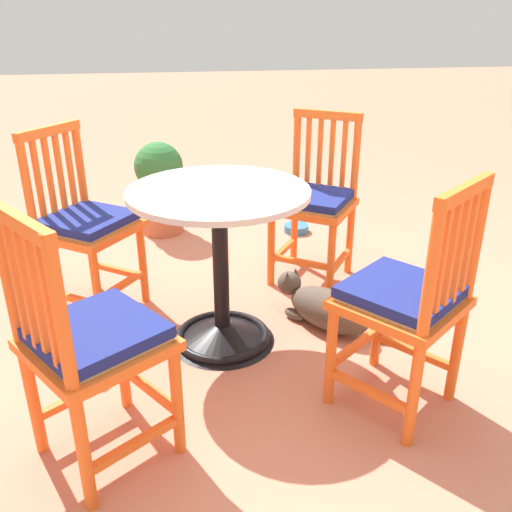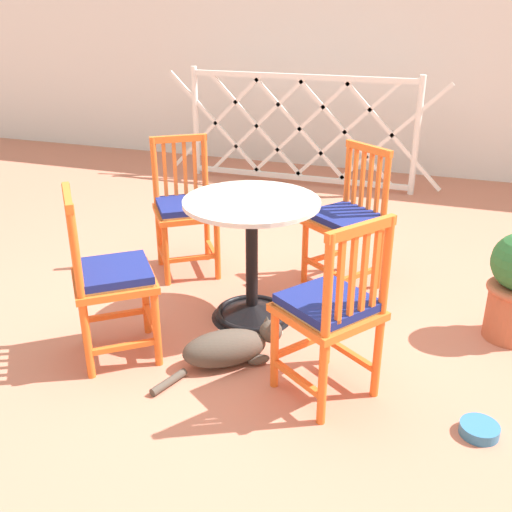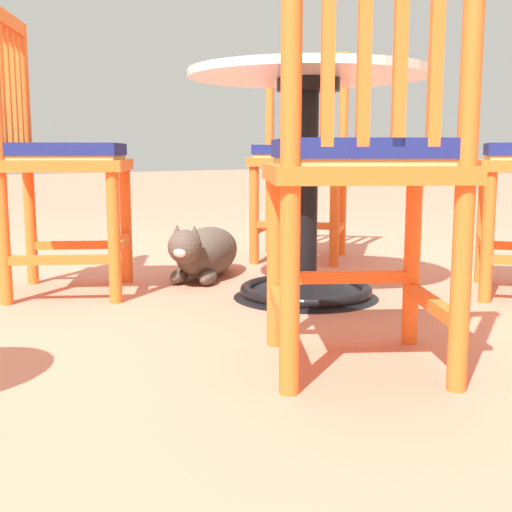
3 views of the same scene
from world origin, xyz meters
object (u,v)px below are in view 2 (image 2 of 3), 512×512
Objects in this scene: orange_chair_by_planter at (185,209)px; orange_chair_at_corner at (110,278)px; cafe_table at (252,273)px; tabby_cat at (232,347)px; orange_chair_facing_out at (331,311)px; pet_water_bowl at (479,429)px; orange_chair_tucked_in at (346,221)px.

orange_chair_by_planter is 1.09m from orange_chair_at_corner.
tabby_cat is (0.07, -0.49, -0.19)m from cafe_table.
orange_chair_facing_out is at bearing -40.56° from orange_chair_by_planter.
orange_chair_at_corner is at bearing -84.90° from orange_chair_by_planter.
orange_chair_by_planter and orange_chair_at_corner have the same top height.
orange_chair_at_corner reaches higher than pet_water_bowl.
orange_chair_by_planter is at bearing 126.13° from tabby_cat.
pet_water_bowl is at bearing -30.32° from orange_chair_by_planter.
orange_chair_facing_out is 1.20m from orange_chair_tucked_in.
tabby_cat is (-0.52, 0.08, -0.35)m from orange_chair_facing_out.
tabby_cat is at bearing 171.03° from orange_chair_facing_out.
cafe_table is 0.84m from orange_chair_facing_out.
pet_water_bowl is (1.28, -0.65, -0.26)m from cafe_table.
orange_chair_at_corner is at bearing -131.63° from cafe_table.
orange_chair_tucked_in is at bearing 124.26° from pet_water_bowl.
pet_water_bowl is at bearing -1.16° from orange_chair_at_corner.
cafe_table is 0.76m from orange_chair_tucked_in.
cafe_table is 0.53m from tabby_cat.
orange_chair_facing_out is 5.36× the size of pet_water_bowl.
orange_chair_facing_out and orange_chair_tucked_in have the same top height.
tabby_cat is at bearing -107.82° from orange_chair_tucked_in.
orange_chair_at_corner is (-1.13, -0.04, 0.00)m from orange_chair_facing_out.
cafe_table is 4.47× the size of pet_water_bowl.
cafe_table is at bearing 153.13° from pet_water_bowl.
orange_chair_facing_out is (0.58, -0.57, 0.16)m from cafe_table.
pet_water_bowl is at bearing -26.87° from cafe_table.
orange_chair_tucked_in is at bearing 51.79° from orange_chair_at_corner.
pet_water_bowl is at bearing -55.74° from orange_chair_tucked_in.
cafe_table is 0.83m from orange_chair_at_corner.
orange_chair_by_planter is (-0.64, 0.47, 0.16)m from cafe_table.
orange_chair_at_corner reaches higher than tabby_cat.
orange_chair_by_planter is 5.36× the size of pet_water_bowl.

